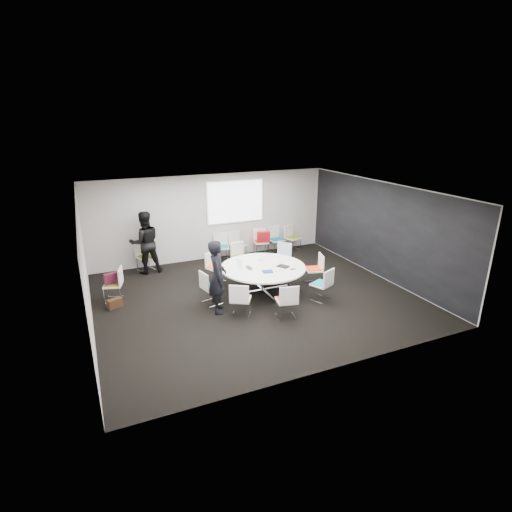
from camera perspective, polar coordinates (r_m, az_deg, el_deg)
name	(u,v)px	position (r m, az deg, el deg)	size (l,w,h in m)	color
room_shell	(259,246)	(10.13, 0.36, 1.38)	(8.08, 7.08, 2.88)	black
conference_table	(263,273)	(10.73, 1.01, -2.43)	(2.27, 2.27, 0.73)	silver
projection_screen	(236,202)	(13.38, -2.94, 7.73)	(1.90, 0.03, 1.35)	white
chair_ring_a	(314,275)	(11.44, 8.27, -2.69)	(0.55, 0.56, 0.88)	silver
chair_ring_b	(282,263)	(12.26, 3.75, -1.02)	(0.64, 0.64, 0.88)	silver
chair_ring_c	(241,262)	(12.31, -2.20, -0.89)	(0.54, 0.53, 0.88)	silver
chair_ring_d	(216,273)	(11.51, -5.72, -2.45)	(0.60, 0.60, 0.88)	silver
chair_ring_e	(211,293)	(10.22, -6.40, -5.34)	(0.54, 0.55, 0.88)	silver
chair_ring_f	(241,306)	(9.54, -2.22, -7.11)	(0.62, 0.62, 0.88)	silver
chair_ring_g	(286,307)	(9.49, 4.38, -7.31)	(0.55, 0.54, 0.88)	silver
chair_ring_h	(321,290)	(10.48, 9.33, -4.85)	(0.60, 0.60, 0.88)	silver
chair_back_a	(222,252)	(13.29, -4.92, 0.58)	(0.54, 0.53, 0.88)	silver
chair_back_b	(238,250)	(13.49, -2.65, 0.92)	(0.56, 0.56, 0.88)	silver
chair_back_c	(261,246)	(13.81, 0.69, 1.37)	(0.53, 0.52, 0.88)	silver
chair_back_d	(276,244)	(14.06, 2.91, 1.67)	(0.51, 0.50, 0.88)	silver
chair_back_e	(292,242)	(14.32, 5.22, 1.95)	(0.57, 0.56, 0.88)	silver
chair_spare_left	(114,290)	(10.96, -19.57, -4.66)	(0.56, 0.57, 0.88)	silver
chair_person_back	(146,262)	(12.79, -15.44, -0.83)	(0.59, 0.58, 0.88)	silver
person_main	(218,277)	(9.57, -5.52, -2.97)	(0.66, 0.43, 1.81)	black
person_back	(145,242)	(12.42, -15.57, 1.87)	(0.93, 0.72, 1.90)	black
laptop	(251,268)	(10.55, -0.79, -1.67)	(0.29, 0.19, 0.02)	#333338
laptop_lid	(239,263)	(10.53, -2.38, -1.04)	(0.30, 0.02, 0.22)	silver
notebook_black	(283,266)	(10.67, 3.91, -1.48)	(0.22, 0.30, 0.02)	black
tablet_folio	(268,271)	(10.29, 1.68, -2.22)	(0.26, 0.20, 0.03)	navy
papers_right	(276,261)	(11.09, 2.82, -0.70)	(0.30, 0.21, 0.00)	silver
papers_front	(288,263)	(10.98, 4.65, -0.95)	(0.30, 0.21, 0.00)	silver
cup	(260,259)	(11.06, 0.55, -0.49)	(0.08, 0.08, 0.09)	white
phone	(293,269)	(10.51, 5.28, -1.88)	(0.14, 0.07, 0.01)	black
maroon_bag	(112,278)	(10.83, -19.85, -2.99)	(0.40, 0.14, 0.28)	#491326
brown_bag	(115,303)	(10.60, -19.50, -6.39)	(0.36, 0.16, 0.24)	#331F10
red_jacket	(263,236)	(13.49, 1.08, 2.82)	(0.44, 0.10, 0.35)	#AD151B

